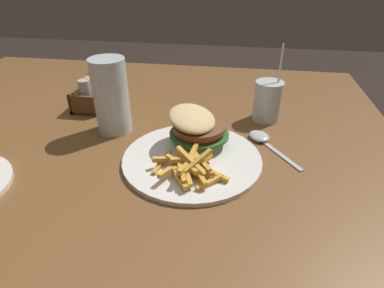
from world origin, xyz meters
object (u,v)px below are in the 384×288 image
Objects in this scene: juice_glass at (268,102)px; condiment_caddy at (92,96)px; spoon at (261,138)px; meal_plate_near at (194,143)px; beer_glass at (110,98)px.

condiment_caddy is at bearing 89.83° from juice_glass.
condiment_caddy reaches higher than spoon.
meal_plate_near is at bearing 85.27° from spoon.
meal_plate_near is 0.24m from beer_glass.
meal_plate_near is at bearing -122.36° from condiment_caddy.
meal_plate_near is 0.26m from juice_glass.
spoon is 0.49m from condiment_caddy.
beer_glass is 0.40m from juice_glass.
condiment_caddy is (0.00, 0.49, -0.01)m from juice_glass.
spoon is at bearing -89.67° from beer_glass.
beer_glass is 0.37m from spoon.
meal_plate_near is 0.17m from spoon.
beer_glass is 0.92× the size of juice_glass.
spoon is at bearing -104.33° from condiment_caddy.
beer_glass is at bearing 68.93° from meal_plate_near.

